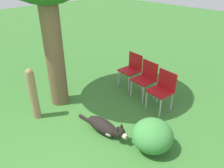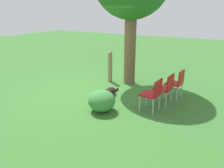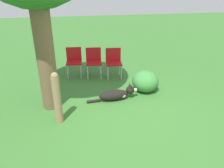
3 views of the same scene
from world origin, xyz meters
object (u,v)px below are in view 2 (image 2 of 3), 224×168
object	(u,v)px
dog	(108,93)
fence_post	(110,67)
red_chair_1	(166,87)
red_chair_0	(153,93)
red_chair_2	(177,82)

from	to	relation	value
dog	fence_post	bearing A→B (deg)	-156.88
fence_post	red_chair_1	distance (m)	2.43
red_chair_0	red_chair_1	world-z (taller)	same
dog	red_chair_1	bearing A→B (deg)	98.80
fence_post	red_chair_2	size ratio (longest dim) A/B	1.28
fence_post	red_chair_0	world-z (taller)	fence_post
dog	red_chair_1	xyz separation A→B (m)	(1.56, 0.36, 0.35)
red_chair_2	fence_post	bearing A→B (deg)	-4.71
red_chair_2	dog	bearing A→B (deg)	33.01
fence_post	red_chair_0	distance (m)	2.58
red_chair_2	red_chair_0	bearing A→B (deg)	80.21
fence_post	red_chair_1	bearing A→B (deg)	-23.22
dog	fence_post	xyz separation A→B (m)	(-0.67, 1.31, 0.41)
red_chair_0	fence_post	bearing A→B (deg)	-31.37
red_chair_2	red_chair_1	bearing A→B (deg)	80.21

